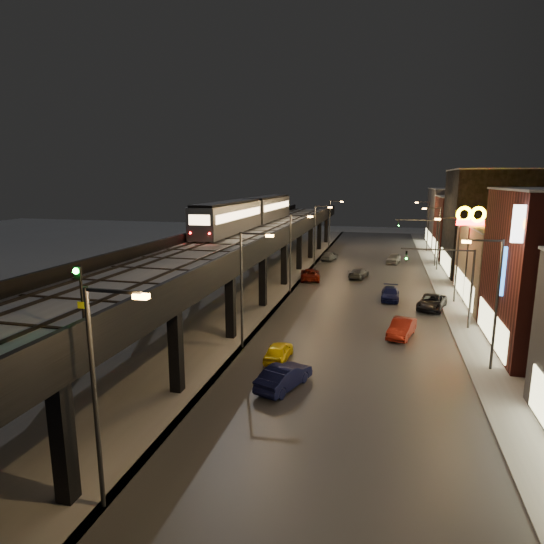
# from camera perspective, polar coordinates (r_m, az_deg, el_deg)

# --- Properties ---
(ground) EXTENTS (220.00, 220.00, 0.00)m
(ground) POSITION_cam_1_polar(r_m,az_deg,el_deg) (24.59, -11.96, -20.01)
(ground) COLOR silver
(road_surface) EXTENTS (17.00, 120.00, 0.06)m
(road_surface) POSITION_cam_1_polar(r_m,az_deg,el_deg) (55.23, 11.50, -2.07)
(road_surface) COLOR #46474D
(road_surface) RESTS_ON ground
(sidewalk_right) EXTENTS (4.00, 120.00, 0.14)m
(sidewalk_right) POSITION_cam_1_polar(r_m,az_deg,el_deg) (55.74, 21.82, -2.51)
(sidewalk_right) COLOR #9FA1A8
(sidewalk_right) RESTS_ON ground
(under_viaduct_pavement) EXTENTS (11.00, 120.00, 0.06)m
(under_viaduct_pavement) POSITION_cam_1_polar(r_m,az_deg,el_deg) (57.36, -2.09, -1.34)
(under_viaduct_pavement) COLOR #9FA1A8
(under_viaduct_pavement) RESTS_ON ground
(elevated_viaduct) EXTENTS (9.00, 100.00, 6.30)m
(elevated_viaduct) POSITION_cam_1_polar(r_m,az_deg,el_deg) (53.39, -3.08, 3.79)
(elevated_viaduct) COLOR black
(elevated_viaduct) RESTS_ON ground
(viaduct_trackbed) EXTENTS (8.40, 100.00, 0.32)m
(viaduct_trackbed) POSITION_cam_1_polar(r_m,az_deg,el_deg) (53.41, -3.06, 4.62)
(viaduct_trackbed) COLOR #B2B7C1
(viaduct_trackbed) RESTS_ON elevated_viaduct
(viaduct_parapet_streetside) EXTENTS (0.30, 100.00, 1.10)m
(viaduct_parapet_streetside) POSITION_cam_1_polar(r_m,az_deg,el_deg) (52.28, 1.54, 5.00)
(viaduct_parapet_streetside) COLOR black
(viaduct_parapet_streetside) RESTS_ON elevated_viaduct
(viaduct_parapet_far) EXTENTS (0.30, 100.00, 1.10)m
(viaduct_parapet_far) POSITION_cam_1_polar(r_m,az_deg,el_deg) (54.81, -7.41, 5.21)
(viaduct_parapet_far) COLOR black
(viaduct_parapet_far) RESTS_ON elevated_viaduct
(building_c) EXTENTS (12.20, 15.20, 8.16)m
(building_c) POSITION_cam_1_polar(r_m,az_deg,el_deg) (53.41, 29.46, 0.64)
(building_c) COLOR gray
(building_c) RESTS_ON ground
(building_d) EXTENTS (12.20, 13.20, 14.16)m
(building_d) POSITION_cam_1_polar(r_m,az_deg,el_deg) (68.47, 26.27, 5.55)
(building_d) COLOR black
(building_d) RESTS_ON ground
(building_e) EXTENTS (12.20, 12.20, 10.16)m
(building_e) POSITION_cam_1_polar(r_m,az_deg,el_deg) (82.33, 24.16, 5.13)
(building_e) COLOR #54201A
(building_e) RESTS_ON ground
(building_f) EXTENTS (12.20, 16.20, 11.16)m
(building_f) POSITION_cam_1_polar(r_m,az_deg,el_deg) (96.05, 22.78, 6.31)
(building_f) COLOR #45444B
(building_f) RESTS_ON ground
(streetlight_left_0) EXTENTS (2.57, 0.28, 9.00)m
(streetlight_left_0) POSITION_cam_1_polar(r_m,az_deg,el_deg) (18.58, -20.78, -13.15)
(streetlight_left_0) COLOR #38383A
(streetlight_left_0) RESTS_ON ground
(streetlight_left_1) EXTENTS (2.57, 0.28, 9.00)m
(streetlight_left_1) POSITION_cam_1_polar(r_m,az_deg,el_deg) (34.10, -3.43, -1.27)
(streetlight_left_1) COLOR #38383A
(streetlight_left_1) RESTS_ON ground
(streetlight_right_1) EXTENTS (2.56, 0.28, 9.00)m
(streetlight_right_1) POSITION_cam_1_polar(r_m,az_deg,el_deg) (33.35, 26.00, -2.72)
(streetlight_right_1) COLOR #38383A
(streetlight_right_1) RESTS_ON ground
(streetlight_left_2) EXTENTS (2.57, 0.28, 9.00)m
(streetlight_left_2) POSITION_cam_1_polar(r_m,az_deg,el_deg) (51.26, 2.62, 3.04)
(streetlight_left_2) COLOR #38383A
(streetlight_left_2) RESTS_ON ground
(streetlight_right_2) EXTENTS (2.56, 0.28, 9.00)m
(streetlight_right_2) POSITION_cam_1_polar(r_m,az_deg,el_deg) (50.77, 21.97, 2.13)
(streetlight_right_2) COLOR #38383A
(streetlight_right_2) RESTS_ON ground
(streetlight_left_3) EXTENTS (2.57, 0.28, 9.00)m
(streetlight_left_3) POSITION_cam_1_polar(r_m,az_deg,el_deg) (68.86, 5.62, 5.16)
(streetlight_left_3) COLOR #38383A
(streetlight_left_3) RESTS_ON ground
(streetlight_right_3) EXTENTS (2.56, 0.28, 9.00)m
(streetlight_right_3) POSITION_cam_1_polar(r_m,az_deg,el_deg) (68.49, 20.00, 4.49)
(streetlight_right_3) COLOR #38383A
(streetlight_right_3) RESTS_ON ground
(streetlight_left_4) EXTENTS (2.57, 0.28, 9.00)m
(streetlight_left_4) POSITION_cam_1_polar(r_m,az_deg,el_deg) (86.62, 7.41, 6.41)
(streetlight_left_4) COLOR #38383A
(streetlight_left_4) RESTS_ON ground
(streetlight_right_4) EXTENTS (2.56, 0.28, 9.00)m
(streetlight_right_4) POSITION_cam_1_polar(r_m,az_deg,el_deg) (86.32, 18.84, 5.87)
(streetlight_right_4) COLOR #38383A
(streetlight_right_4) RESTS_ON ground
(traffic_light_rig_a) EXTENTS (6.10, 0.34, 7.00)m
(traffic_light_rig_a) POSITION_cam_1_polar(r_m,az_deg,el_deg) (41.99, 22.29, -0.72)
(traffic_light_rig_a) COLOR #38383A
(traffic_light_rig_a) RESTS_ON ground
(traffic_light_rig_b) EXTENTS (6.10, 0.34, 7.00)m
(traffic_light_rig_b) POSITION_cam_1_polar(r_m,az_deg,el_deg) (71.45, 19.02, 4.22)
(traffic_light_rig_b) COLOR #38383A
(traffic_light_rig_b) RESTS_ON ground
(subway_train) EXTENTS (3.03, 36.73, 3.63)m
(subway_train) POSITION_cam_1_polar(r_m,az_deg,el_deg) (63.46, -2.58, 7.56)
(subway_train) COLOR gray
(subway_train) RESTS_ON viaduct_trackbed
(rail_signal) EXTENTS (0.32, 0.41, 2.78)m
(rail_signal) POSITION_cam_1_polar(r_m,az_deg,el_deg) (19.65, -22.99, -1.66)
(rail_signal) COLOR black
(rail_signal) RESTS_ON viaduct_trackbed
(car_taxi) EXTENTS (1.61, 3.87, 1.31)m
(car_taxi) POSITION_cam_1_polar(r_m,az_deg,el_deg) (33.02, 0.83, -10.01)
(car_taxi) COLOR yellow
(car_taxi) RESTS_ON ground
(car_near_white) EXTENTS (3.01, 4.82, 1.50)m
(car_near_white) POSITION_cam_1_polar(r_m,az_deg,el_deg) (28.88, 1.51, -13.07)
(car_near_white) COLOR #0E113A
(car_near_white) RESTS_ON ground
(car_mid_silver) EXTENTS (3.25, 5.54, 1.45)m
(car_mid_silver) POSITION_cam_1_polar(r_m,az_deg,el_deg) (58.94, 4.80, -0.33)
(car_mid_silver) COLOR maroon
(car_mid_silver) RESTS_ON ground
(car_mid_dark) EXTENTS (2.79, 4.90, 1.34)m
(car_mid_dark) POSITION_cam_1_polar(r_m,az_deg,el_deg) (60.98, 10.82, -0.15)
(car_mid_dark) COLOR #51545A
(car_mid_dark) RESTS_ON ground
(car_far_white) EXTENTS (2.50, 4.40, 1.41)m
(car_far_white) POSITION_cam_1_polar(r_m,az_deg,el_deg) (73.87, 7.20, 2.00)
(car_far_white) COLOR gray
(car_far_white) RESTS_ON ground
(car_onc_silver) EXTENTS (2.63, 4.72, 1.47)m
(car_onc_silver) POSITION_cam_1_polar(r_m,az_deg,el_deg) (39.13, 15.97, -6.85)
(car_onc_silver) COLOR maroon
(car_onc_silver) RESTS_ON ground
(car_onc_dark) EXTENTS (3.54, 5.51, 1.41)m
(car_onc_dark) POSITION_cam_1_polar(r_m,az_deg,el_deg) (48.25, 19.41, -3.64)
(car_onc_dark) COLOR black
(car_onc_dark) RESTS_ON ground
(car_onc_white) EXTENTS (1.95, 4.59, 1.32)m
(car_onc_white) POSITION_cam_1_polar(r_m,az_deg,el_deg) (50.66, 14.62, -2.70)
(car_onc_white) COLOR #0F134B
(car_onc_white) RESTS_ON ground
(car_onc_red) EXTENTS (2.55, 4.65, 1.50)m
(car_onc_red) POSITION_cam_1_polar(r_m,az_deg,el_deg) (73.08, 15.02, 1.63)
(car_onc_red) COLOR #939498
(car_onc_red) RESTS_ON ground
(sign_mcdonalds) EXTENTS (3.00, 0.83, 10.13)m
(sign_mcdonalds) POSITION_cam_1_polar(r_m,az_deg,el_deg) (50.80, 23.62, 5.45)
(sign_mcdonalds) COLOR #38383A
(sign_mcdonalds) RESTS_ON ground
(sign_citgo) EXTENTS (2.37, 0.39, 11.24)m
(sign_citgo) POSITION_cam_1_polar(r_m,az_deg,el_deg) (32.72, 29.72, 2.75)
(sign_citgo) COLOR #38383A
(sign_citgo) RESTS_ON ground
(sign_carwash) EXTENTS (1.57, 0.35, 8.14)m
(sign_carwash) POSITION_cam_1_polar(r_m,az_deg,el_deg) (36.36, 27.90, -1.01)
(sign_carwash) COLOR #38383A
(sign_carwash) RESTS_ON ground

